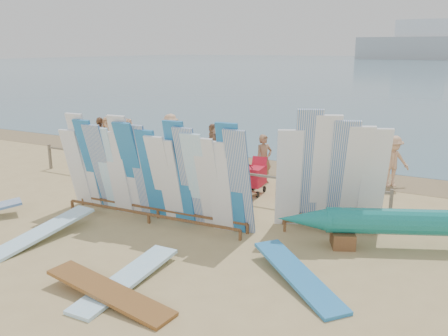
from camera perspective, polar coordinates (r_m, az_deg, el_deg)
The scene contains 28 objects.
ground at distance 12.54m, azimuth -11.55°, elevation -6.26°, with size 160.00×160.00×0.00m, color tan.
ocean at distance 137.27m, azimuth 25.20°, elevation 11.17°, with size 320.00×240.00×0.02m, color #436578.
wet_sand_strip at distance 18.40m, azimuth 2.71°, elevation 0.64°, with size 40.00×2.60×0.01m, color olive.
distant_ship at distance 190.01m, azimuth 22.61°, elevation 13.54°, with size 45.00×8.00×14.00m.
fence at distance 14.67m, azimuth -4.28°, elevation -0.39°, with size 12.08×0.08×0.90m.
main_surfboard_rack at distance 12.07m, azimuth -8.63°, elevation -0.82°, with size 5.44×0.96×2.74m.
side_surfboard_rack at distance 11.64m, azimuth 12.77°, elevation -0.99°, with size 2.66×1.66×3.00m.
outrigger_canoe at distance 11.35m, azimuth 23.05°, elevation -6.22°, with size 6.13×3.07×0.92m.
vendor_table at distance 12.15m, azimuth 1.29°, elevation -4.59°, with size 1.05×0.85×1.23m.
flat_board_c at distance 8.95m, azimuth -13.61°, elevation -15.17°, with size 0.56×2.70×0.07m, color brown.
flat_board_a at distance 11.93m, azimuth -20.85°, elevation -8.02°, with size 0.56×2.70×0.07m, color #9CD9FA.
flat_board_d at distance 9.38m, azimuth 8.85°, elevation -13.46°, with size 0.56×2.70×0.07m, color #2475B7.
flat_board_b at distance 9.42m, azimuth -11.57°, elevation -13.46°, with size 0.56×2.70×0.07m, color #9CD9FA.
beach_chair_left at distance 14.49m, azimuth 1.96°, elevation -2.07°, with size 0.62×0.64×0.88m.
beach_chair_right at distance 14.87m, azimuth 1.61°, elevation -1.72°, with size 0.62×0.64×0.82m.
stroller at distance 14.41m, azimuth 3.83°, elevation -1.43°, with size 0.61×0.84×1.10m.
beachgoer_8 at distance 13.35m, azimuth 15.48°, elevation -1.67°, with size 0.77×0.37×1.57m, color beige.
beachgoer_3 at distance 19.10m, azimuth -6.43°, elevation 3.82°, with size 1.16×0.48×1.79m, color tan.
beachgoer_7 at distance 15.48m, azimuth 4.82°, elevation 1.06°, with size 0.59×0.32×1.62m, color #8C6042.
beachgoer_extra_1 at distance 19.26m, azimuth -14.62°, elevation 3.41°, with size 1.00×0.43×1.71m, color #8C6042.
beachgoer_1 at distance 19.25m, azimuth -12.81°, elevation 3.45°, with size 0.61×0.33×1.67m, color #8C6042.
beachgoer_11 at distance 19.60m, azimuth -11.44°, elevation 3.59°, with size 1.47×0.48×1.59m, color beige.
beachgoer_5 at distance 17.17m, azimuth -1.01°, elevation 2.52°, with size 1.55×0.50×1.67m, color beige.
beachgoer_4 at distance 17.10m, azimuth -1.37°, elevation 2.53°, with size 1.00×0.43×1.70m, color #8C6042.
beachgoer_0 at distance 18.86m, azimuth -13.60°, elevation 3.40°, with size 0.88×0.42×1.80m, color tan.
beachgoer_6 at distance 13.95m, azimuth 9.84°, elevation -0.07°, with size 0.91×0.43×1.86m, color tan.
beachgoer_9 at distance 16.02m, azimuth 19.64°, elevation 0.77°, with size 1.06×0.44×1.65m, color tan.
beachgoer_2 at distance 17.12m, azimuth -13.09°, elevation 2.19°, with size 0.83×0.40×1.72m, color beige.
Camera 1 is at (7.58, -8.99, 4.34)m, focal length 38.00 mm.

